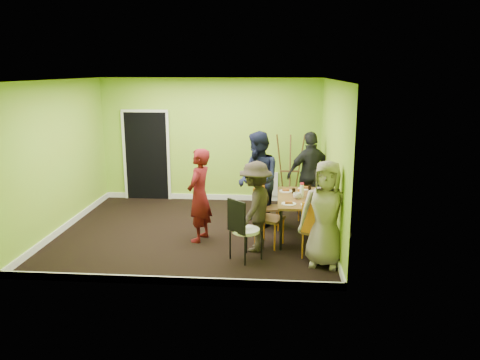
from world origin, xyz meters
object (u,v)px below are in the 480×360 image
object	(u,v)px
chair_back_end	(314,184)
thermos	(302,191)
easel	(290,170)
chair_left_far	(266,204)
orange_bottle	(299,191)
blue_bottle	(320,198)
person_left_near	(255,207)
person_standing	(199,195)
chair_left_near	(265,212)
dining_table	(303,200)
chair_bentwood	(243,227)
person_front_end	(326,214)
person_left_far	(258,180)
person_back_end	(311,174)
chair_front_end	(315,227)

from	to	relation	value
chair_back_end	thermos	world-z (taller)	chair_back_end
chair_back_end	easel	bearing A→B (deg)	-40.23
chair_left_far	orange_bottle	size ratio (longest dim) A/B	10.52
blue_bottle	person_left_near	size ratio (longest dim) A/B	0.12
person_standing	chair_left_near	bearing A→B (deg)	99.06
dining_table	orange_bottle	xyz separation A→B (m)	(-0.06, 0.23, 0.10)
orange_bottle	person_standing	xyz separation A→B (m)	(-1.76, -0.55, 0.04)
chair_back_end	blue_bottle	distance (m)	1.50
chair_left_far	chair_bentwood	distance (m)	1.60
chair_left_far	blue_bottle	bearing A→B (deg)	45.06
blue_bottle	person_front_end	bearing A→B (deg)	-88.60
chair_left_near	chair_back_end	world-z (taller)	chair_left_near
easel	orange_bottle	distance (m)	1.91
dining_table	person_left_near	xyz separation A→B (m)	(-0.82, -0.70, 0.07)
orange_bottle	person_left_far	distance (m)	0.84
person_standing	person_back_end	xyz separation A→B (m)	(2.04, 1.60, 0.05)
person_left_far	thermos	bearing A→B (deg)	28.55
chair_left_far	thermos	size ratio (longest dim) A/B	3.75
chair_bentwood	blue_bottle	size ratio (longest dim) A/B	5.69
thermos	person_back_end	world-z (taller)	person_back_end
thermos	orange_bottle	bearing A→B (deg)	98.63
dining_table	person_front_end	size ratio (longest dim) A/B	0.91
orange_bottle	person_back_end	bearing A→B (deg)	74.91
dining_table	orange_bottle	bearing A→B (deg)	105.12
person_standing	person_front_end	xyz separation A→B (m)	(2.11, -0.92, 0.00)
chair_left_near	person_standing	world-z (taller)	person_standing
chair_back_end	easel	size ratio (longest dim) A/B	0.63
chair_left_far	person_left_far	size ratio (longest dim) A/B	0.48
blue_bottle	person_left_near	bearing A→B (deg)	-162.52
dining_table	easel	world-z (taller)	easel
dining_table	person_left_far	size ratio (longest dim) A/B	0.81
person_left_near	person_front_end	size ratio (longest dim) A/B	0.92
easel	blue_bottle	world-z (taller)	easel
easel	person_left_far	xyz separation A→B (m)	(-0.64, -1.57, 0.13)
chair_back_end	person_standing	xyz separation A→B (m)	(-2.10, -1.45, 0.11)
person_back_end	person_front_end	size ratio (longest dim) A/B	1.06
person_left_far	person_left_near	distance (m)	1.28
person_left_far	person_front_end	xyz separation A→B (m)	(1.11, -1.80, -0.09)
blue_bottle	person_standing	size ratio (longest dim) A/B	0.11
chair_left_near	person_back_end	distance (m)	1.97
easel	person_front_end	bearing A→B (deg)	-82.16
chair_bentwood	blue_bottle	xyz separation A→B (m)	(1.26, 0.80, 0.28)
person_left_far	blue_bottle	bearing A→B (deg)	24.49
blue_bottle	easel	bearing A→B (deg)	100.05
chair_back_end	person_front_end	size ratio (longest dim) A/B	0.61
easel	blue_bottle	xyz separation A→B (m)	(0.44, -2.50, 0.05)
chair_left_far	blue_bottle	distance (m)	1.25
chair_left_near	person_front_end	xyz separation A→B (m)	(0.95, -0.79, 0.24)
chair_left_near	chair_left_far	bearing A→B (deg)	-156.43
thermos	chair_front_end	bearing A→B (deg)	-80.36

